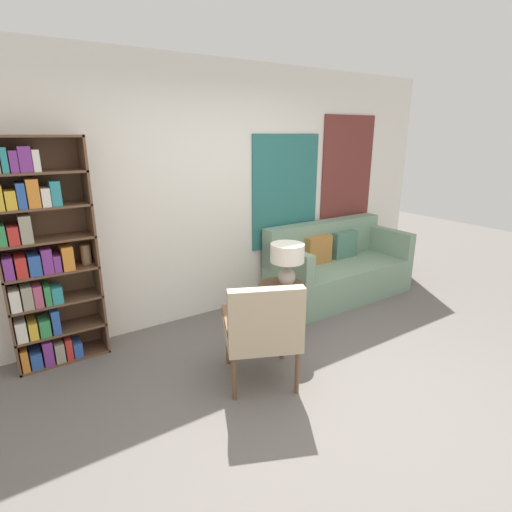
{
  "coord_description": "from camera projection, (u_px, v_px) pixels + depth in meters",
  "views": [
    {
      "loc": [
        -1.96,
        -1.82,
        1.97
      ],
      "look_at": [
        -0.04,
        1.08,
        0.9
      ],
      "focal_mm": 28.0,
      "sensor_mm": 36.0,
      "label": 1
    }
  ],
  "objects": [
    {
      "name": "wall_back",
      "position": [
        216.0,
        193.0,
        4.32
      ],
      "size": [
        6.4,
        0.08,
        2.7
      ],
      "color": "white",
      "rests_on": "ground_plane"
    },
    {
      "name": "ground_plane",
      "position": [
        338.0,
        401.0,
        3.06
      ],
      "size": [
        14.0,
        14.0,
        0.0
      ],
      "primitive_type": "plane",
      "color": "#66605B"
    },
    {
      "name": "couch",
      "position": [
        336.0,
        268.0,
        5.04
      ],
      "size": [
        1.8,
        0.82,
        0.9
      ],
      "color": "gray",
      "rests_on": "ground_plane"
    },
    {
      "name": "armchair",
      "position": [
        263.0,
        327.0,
        3.12
      ],
      "size": [
        0.77,
        0.78,
        0.9
      ],
      "color": "brown",
      "rests_on": "ground_plane"
    },
    {
      "name": "table_lamp",
      "position": [
        287.0,
        258.0,
        3.82
      ],
      "size": [
        0.33,
        0.33,
        0.43
      ],
      "color": "#A59E93",
      "rests_on": "side_table"
    },
    {
      "name": "side_table",
      "position": [
        282.0,
        291.0,
        3.96
      ],
      "size": [
        0.46,
        0.46,
        0.54
      ],
      "color": "brown",
      "rests_on": "ground_plane"
    },
    {
      "name": "bookshelf",
      "position": [
        40.0,
        259.0,
        3.35
      ],
      "size": [
        0.75,
        0.3,
        1.96
      ],
      "color": "brown",
      "rests_on": "ground_plane"
    }
  ]
}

